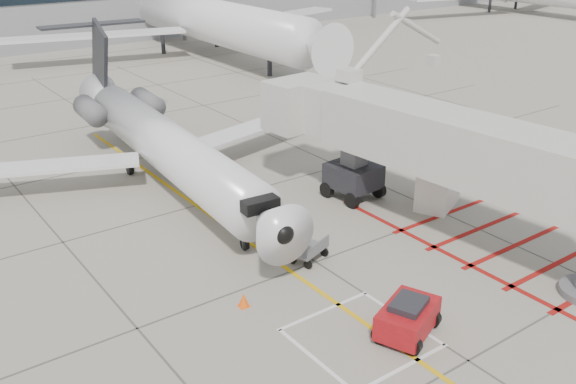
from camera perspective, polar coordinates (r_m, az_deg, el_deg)
ground_plane at (r=24.46m, az=8.42°, el=-9.93°), size 260.00×260.00×0.00m
regional_jet at (r=32.02m, az=-9.47°, el=5.35°), size 23.87×29.10×7.20m
jet_bridge at (r=28.42m, az=14.78°, el=2.89°), size 10.58×19.53×7.52m
pushback_tug at (r=22.70m, az=10.59°, el=-10.85°), size 2.83×2.33×1.42m
baggage_cart at (r=26.91m, az=1.85°, el=-5.08°), size 1.87×1.51×1.03m
ground_power_unit at (r=32.50m, az=13.23°, el=0.52°), size 3.07×2.51×2.11m
cone_nose at (r=24.07m, az=-3.97°, el=-9.54°), size 0.40×0.40×0.55m
cone_side at (r=28.57m, az=1.41°, el=-3.93°), size 0.33×0.33×0.46m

